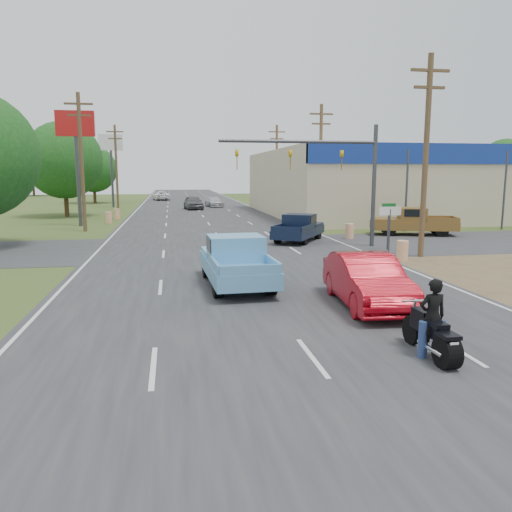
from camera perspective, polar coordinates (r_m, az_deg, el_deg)
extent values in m
plane|color=#334E1F|center=(11.83, 6.41, -11.53)|extent=(200.00, 200.00, 0.00)
cube|color=#2D2D30|center=(50.88, -6.09, 4.54)|extent=(15.00, 180.00, 0.02)
cube|color=#2D2D30|center=(29.09, -3.37, 1.01)|extent=(120.00, 10.00, 0.02)
cube|color=brown|center=(25.33, 24.42, -1.06)|extent=(8.00, 18.00, 0.01)
cube|color=#B7A88C|center=(61.61, 25.38, 7.59)|extent=(50.00, 28.00, 6.60)
cylinder|color=#4C3823|center=(26.78, 18.82, 10.54)|extent=(0.28, 0.28, 10.00)
cube|color=#4C3823|center=(27.23, 19.30, 19.40)|extent=(2.00, 0.14, 0.14)
cube|color=#4C3823|center=(27.10, 19.21, 17.74)|extent=(1.60, 0.14, 0.14)
cylinder|color=#4C3823|center=(43.49, 7.37, 10.29)|extent=(0.28, 0.28, 10.00)
cube|color=#4C3823|center=(43.77, 7.49, 15.80)|extent=(2.00, 0.14, 0.14)
cube|color=#4C3823|center=(43.69, 7.47, 14.75)|extent=(1.60, 0.14, 0.14)
cylinder|color=#4C3823|center=(60.94, 2.37, 10.05)|extent=(0.28, 0.28, 10.00)
cube|color=#4C3823|center=(61.14, 2.40, 13.99)|extent=(2.00, 0.14, 0.14)
cube|color=#4C3823|center=(61.08, 2.40, 13.25)|extent=(1.60, 0.14, 0.14)
cylinder|color=#4C3823|center=(39.15, -19.30, 9.97)|extent=(0.28, 0.28, 10.00)
cube|color=#4C3823|center=(39.46, -19.64, 16.07)|extent=(2.00, 0.14, 0.14)
cube|color=#4C3823|center=(39.36, -19.57, 14.92)|extent=(1.60, 0.14, 0.14)
cylinder|color=#4C3823|center=(62.94, -15.66, 9.70)|extent=(0.28, 0.28, 10.00)
cube|color=#4C3823|center=(63.14, -15.83, 13.51)|extent=(2.00, 0.14, 0.14)
cube|color=#4C3823|center=(63.08, -15.80, 12.79)|extent=(1.60, 0.14, 0.14)
cylinder|color=#422D19|center=(53.69, -20.87, 5.95)|extent=(0.44, 0.44, 3.24)
sphere|color=#144718|center=(53.65, -21.12, 10.17)|extent=(7.56, 7.56, 7.56)
cylinder|color=#422D19|center=(77.46, -17.96, 6.82)|extent=(0.44, 0.44, 2.88)
sphere|color=#144718|center=(77.42, -18.09, 9.42)|extent=(6.72, 6.72, 6.72)
cylinder|color=#422D19|center=(99.40, 26.38, 6.97)|extent=(0.44, 0.44, 3.60)
sphere|color=#144718|center=(99.40, 26.57, 9.50)|extent=(8.40, 8.40, 8.40)
cylinder|color=#422D19|center=(110.71, 7.87, 7.93)|extent=(0.44, 0.44, 3.42)
sphere|color=#144718|center=(110.70, 7.92, 10.10)|extent=(7.98, 7.98, 7.98)
cylinder|color=#422D19|center=(109.01, -24.09, 7.29)|extent=(0.44, 0.44, 3.78)
sphere|color=#144718|center=(109.01, -24.25, 9.72)|extent=(8.82, 8.82, 8.82)
cylinder|color=orange|center=(25.47, 16.38, 0.58)|extent=(0.56, 0.56, 1.00)
cylinder|color=orange|center=(33.38, 10.64, 2.79)|extent=(0.56, 0.56, 1.00)
cylinder|color=orange|center=(45.09, -16.48, 4.22)|extent=(0.56, 0.56, 1.00)
cylinder|color=orange|center=(49.02, -15.59, 4.64)|extent=(0.56, 0.56, 1.00)
cylinder|color=#3F3F44|center=(43.25, -19.71, 9.17)|extent=(0.30, 0.30, 9.00)
cube|color=#B21414|center=(43.44, -19.98, 14.05)|extent=(3.00, 0.35, 2.00)
cylinder|color=#3F3F44|center=(67.02, -16.15, 9.21)|extent=(0.30, 0.30, 9.00)
cube|color=white|center=(67.14, -16.30, 12.36)|extent=(3.00, 0.35, 2.00)
cylinder|color=#3F3F44|center=(27.25, 14.99, 2.68)|extent=(0.08, 0.08, 2.40)
cube|color=white|center=(27.15, 15.09, 4.98)|extent=(1.20, 0.05, 0.45)
cylinder|color=#3F3F44|center=(28.86, 14.85, 3.04)|extent=(0.08, 0.08, 2.40)
cube|color=#0C591E|center=(28.75, 14.96, 5.61)|extent=(0.80, 0.04, 0.22)
cylinder|color=#3F3F44|center=(29.96, 13.32, 7.73)|extent=(0.24, 0.24, 7.00)
cylinder|color=#3F3F44|center=(28.57, 4.95, 12.89)|extent=(9.00, 0.18, 0.18)
imported|color=gold|center=(29.27, 9.78, 11.83)|extent=(0.18, 0.40, 1.10)
imported|color=gold|center=(28.43, 3.94, 12.02)|extent=(0.18, 0.40, 1.10)
imported|color=gold|center=(27.88, -2.20, 12.08)|extent=(0.18, 0.40, 1.10)
imported|color=#9E0712|center=(16.36, 12.57, -2.79)|extent=(2.10, 5.14, 1.66)
cylinder|color=black|center=(11.81, 21.01, -10.26)|extent=(0.37, 0.74, 0.73)
cylinder|color=black|center=(13.13, 17.33, -8.10)|extent=(0.15, 0.73, 0.73)
cube|color=black|center=(12.39, 19.08, -7.68)|extent=(0.27, 1.33, 0.33)
cube|color=black|center=(12.56, 18.51, -6.37)|extent=(0.30, 0.61, 0.24)
cube|color=black|center=(12.06, 19.91, -7.30)|extent=(0.34, 0.61, 0.11)
cylinder|color=white|center=(12.77, 17.85, -4.89)|extent=(0.72, 0.07, 0.06)
cube|color=white|center=(11.54, 21.72, -9.49)|extent=(0.20, 0.03, 0.13)
imported|color=black|center=(12.20, 19.49, -6.98)|extent=(0.65, 0.44, 1.77)
cylinder|color=black|center=(20.55, -5.62, -1.26)|extent=(0.37, 0.90, 0.89)
cylinder|color=black|center=(20.83, -0.53, -1.07)|extent=(0.37, 0.90, 0.89)
cylinder|color=black|center=(17.19, -4.37, -3.33)|extent=(0.37, 0.90, 0.89)
cylinder|color=black|center=(17.51, 1.68, -3.07)|extent=(0.37, 0.90, 0.89)
cube|color=#64A9D7|center=(18.95, -2.27, -1.37)|extent=(2.43, 5.84, 0.58)
cube|color=#64A9D7|center=(20.57, -3.07, 0.50)|extent=(2.19, 2.27, 0.20)
cube|color=#64A9D7|center=(18.93, -2.34, 0.93)|extent=(2.10, 1.80, 0.94)
cube|color=black|center=(18.91, -2.34, 1.43)|extent=(2.13, 1.46, 0.50)
cube|color=#64A9D7|center=(16.13, -0.62, -1.65)|extent=(2.04, 0.17, 0.33)
cylinder|color=black|center=(33.44, 4.32, 2.76)|extent=(0.68, 0.84, 0.80)
cylinder|color=black|center=(32.97, 7.10, 2.62)|extent=(0.68, 0.84, 0.80)
cylinder|color=black|center=(30.52, 2.52, 2.15)|extent=(0.68, 0.84, 0.80)
cylinder|color=black|center=(30.00, 5.53, 1.99)|extent=(0.68, 0.84, 0.80)
cube|color=#101A32|center=(31.69, 4.90, 2.79)|extent=(4.43, 5.46, 0.52)
cube|color=#101A32|center=(33.14, 5.71, 3.64)|extent=(2.65, 2.67, 0.18)
cube|color=#101A32|center=(31.72, 4.97, 4.03)|extent=(2.38, 2.29, 0.85)
cube|color=black|center=(31.71, 4.98, 4.30)|extent=(2.25, 2.05, 0.45)
cube|color=#101A32|center=(29.24, 3.42, 3.05)|extent=(1.60, 1.04, 0.30)
cylinder|color=black|center=(35.42, 15.01, 2.91)|extent=(0.95, 0.58, 0.89)
cylinder|color=black|center=(37.26, 14.63, 3.23)|extent=(0.95, 0.58, 0.89)
cylinder|color=black|center=(36.05, 20.47, 2.74)|extent=(0.95, 0.58, 0.89)
cylinder|color=black|center=(37.86, 19.84, 3.07)|extent=(0.95, 0.58, 0.89)
cube|color=brown|center=(36.58, 17.52, 3.37)|extent=(6.17, 3.80, 0.58)
cube|color=brown|center=(36.28, 14.86, 4.03)|extent=(2.71, 2.66, 0.20)
cube|color=brown|center=(36.49, 17.40, 4.56)|extent=(2.25, 2.46, 0.94)
cube|color=black|center=(36.48, 17.42, 4.82)|extent=(1.93, 2.40, 0.50)
cube|color=brown|center=(37.15, 21.86, 3.91)|extent=(0.68, 1.98, 0.33)
imported|color=#535358|center=(61.24, -7.19, 6.09)|extent=(2.47, 5.07, 1.67)
imported|color=silver|center=(65.70, -4.81, 6.18)|extent=(2.52, 4.69, 1.29)
imported|color=white|center=(83.83, -10.80, 6.77)|extent=(3.05, 5.45, 1.44)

